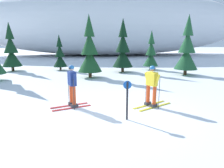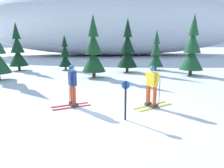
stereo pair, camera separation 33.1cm
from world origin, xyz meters
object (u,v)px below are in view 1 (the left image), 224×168
(skier_navy_jacket, at_px, (72,85))
(pine_tree_center_right, at_px, (123,50))
(pine_tree_right, at_px, (151,53))
(pine_tree_far_left, at_px, (11,51))
(pine_tree_far_right, at_px, (187,50))
(skier_yellow_jacket, at_px, (152,86))
(pine_tree_center, at_px, (90,52))
(pine_tree_center_left, at_px, (60,55))
(trail_marker_post, at_px, (127,98))

(skier_navy_jacket, xyz_separation_m, pine_tree_center_right, (3.41, 8.78, 0.92))
(skier_navy_jacket, distance_m, pine_tree_right, 11.58)
(pine_tree_far_left, xyz_separation_m, pine_tree_far_right, (13.98, -3.42, 0.16))
(skier_yellow_jacket, bearing_deg, pine_tree_far_right, 56.10)
(skier_navy_jacket, distance_m, pine_tree_center, 6.61)
(skier_navy_jacket, distance_m, pine_tree_far_left, 11.93)
(pine_tree_far_right, bearing_deg, pine_tree_center_right, 157.45)
(pine_tree_center_left, height_order, pine_tree_right, pine_tree_right)
(skier_navy_jacket, height_order, trail_marker_post, skier_navy_jacket)
(pine_tree_far_right, distance_m, trail_marker_post, 10.46)
(pine_tree_far_left, bearing_deg, skier_navy_jacket, -59.89)
(pine_tree_center, height_order, pine_tree_right, pine_tree_center)
(pine_tree_far_right, bearing_deg, pine_tree_right, 122.75)
(pine_tree_right, bearing_deg, skier_navy_jacket, -121.93)
(skier_navy_jacket, relative_size, pine_tree_far_right, 0.38)
(pine_tree_far_left, distance_m, pine_tree_center_left, 4.06)
(pine_tree_center, bearing_deg, pine_tree_center_right, 39.98)
(pine_tree_far_left, height_order, pine_tree_center_left, pine_tree_far_left)
(pine_tree_center_left, xyz_separation_m, pine_tree_right, (8.05, -0.59, 0.15))
(pine_tree_center_right, bearing_deg, pine_tree_center, -140.02)
(pine_tree_right, bearing_deg, trail_marker_post, -110.04)
(skier_navy_jacket, bearing_deg, pine_tree_far_left, 120.11)
(pine_tree_far_right, relative_size, trail_marker_post, 3.32)
(skier_navy_jacket, bearing_deg, pine_tree_center_right, 68.76)
(trail_marker_post, bearing_deg, skier_yellow_jacket, 46.37)
(pine_tree_center, bearing_deg, pine_tree_far_left, 150.41)
(pine_tree_center, xyz_separation_m, pine_tree_far_right, (7.31, 0.37, 0.05))
(pine_tree_center_right, bearing_deg, pine_tree_far_right, -22.55)
(skier_yellow_jacket, height_order, pine_tree_right, pine_tree_right)
(pine_tree_right, bearing_deg, pine_tree_center_right, -159.12)
(pine_tree_far_left, relative_size, pine_tree_far_right, 0.91)
(skier_yellow_jacket, bearing_deg, pine_tree_right, 73.85)
(skier_yellow_jacket, xyz_separation_m, pine_tree_center, (-2.49, 6.80, 0.96))
(pine_tree_right, bearing_deg, pine_tree_center, -148.60)
(pine_tree_far_left, xyz_separation_m, pine_tree_center, (6.67, -3.79, 0.11))
(trail_marker_post, bearing_deg, pine_tree_far_left, 123.73)
(pine_tree_center, relative_size, pine_tree_far_right, 0.97)
(pine_tree_center_right, bearing_deg, pine_tree_center_left, 163.16)
(skier_yellow_jacket, relative_size, pine_tree_far_left, 0.43)
(skier_navy_jacket, xyz_separation_m, pine_tree_center_left, (-1.94, 10.40, 0.40))
(pine_tree_right, relative_size, trail_marker_post, 2.56)
(skier_navy_jacket, height_order, pine_tree_far_left, pine_tree_far_left)
(pine_tree_far_left, height_order, pine_tree_center, pine_tree_center)
(skier_navy_jacket, xyz_separation_m, pine_tree_far_right, (8.01, 6.88, 0.98))
(pine_tree_center, distance_m, pine_tree_center_right, 3.54)
(pine_tree_center_left, relative_size, pine_tree_center, 0.71)
(skier_yellow_jacket, height_order, pine_tree_center, pine_tree_center)
(skier_yellow_jacket, relative_size, pine_tree_far_right, 0.39)
(skier_navy_jacket, xyz_separation_m, pine_tree_right, (6.12, 9.82, 0.55))
(skier_navy_jacket, height_order, pine_tree_center_left, pine_tree_center_left)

